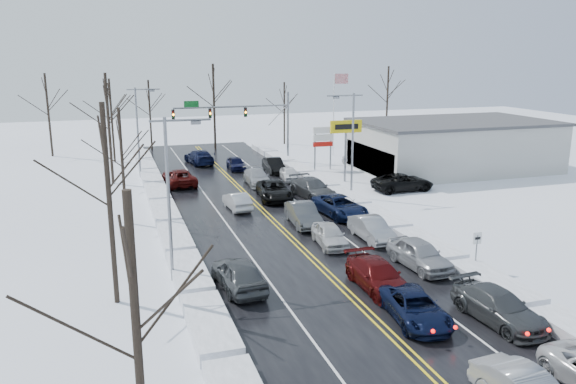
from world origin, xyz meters
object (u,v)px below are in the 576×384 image
object	(u,v)px
oncoming_car_0	(237,209)
traffic_signal_mast	(245,116)
dealership_building	(453,145)
flagpole	(335,107)
tires_plus_sign	(346,131)

from	to	relation	value
oncoming_car_0	traffic_signal_mast	bearing A→B (deg)	-109.20
dealership_building	flagpole	bearing A→B (deg)	126.27
dealership_building	tires_plus_sign	bearing A→B (deg)	-171.53
flagpole	oncoming_car_0	xyz separation A→B (m)	(-17.00, -20.76, -5.93)
tires_plus_sign	flagpole	bearing A→B (deg)	71.56
dealership_building	oncoming_car_0	distance (m)	27.38
flagpole	oncoming_car_0	size ratio (longest dim) A/B	2.42
dealership_building	oncoming_car_0	bearing A→B (deg)	-161.25
traffic_signal_mast	oncoming_car_0	size ratio (longest dim) A/B	3.21
tires_plus_sign	dealership_building	size ratio (longest dim) A/B	0.29
tires_plus_sign	flagpole	distance (m)	14.79
dealership_building	oncoming_car_0	size ratio (longest dim) A/B	4.93
traffic_signal_mast	tires_plus_sign	bearing A→B (deg)	-59.54
tires_plus_sign	oncoming_car_0	xyz separation A→B (m)	(-12.33, -6.75, -4.99)
tires_plus_sign	oncoming_car_0	world-z (taller)	tires_plus_sign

